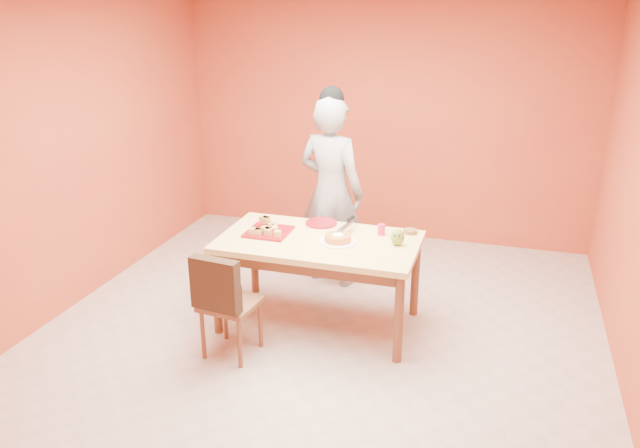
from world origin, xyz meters
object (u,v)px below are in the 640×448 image
(dining_chair, at_px, (229,302))
(magenta_glass, at_px, (381,230))
(sponge_cake, at_px, (338,238))
(egg_ornament, at_px, (398,237))
(checker_tin, at_px, (410,231))
(dining_table, at_px, (319,250))
(red_dinner_plate, at_px, (321,223))
(person, at_px, (331,192))
(pastry_platter, at_px, (269,232))

(dining_chair, relative_size, magenta_glass, 9.65)
(dining_chair, bearing_deg, sponge_cake, 50.14)
(dining_chair, bearing_deg, egg_ornament, 38.84)
(sponge_cake, xyz_separation_m, checker_tin, (0.51, 0.37, -0.02))
(dining_table, xyz_separation_m, red_dinner_plate, (-0.09, 0.35, 0.10))
(person, relative_size, red_dinner_plate, 6.54)
(dining_chair, bearing_deg, checker_tin, 46.80)
(egg_ornament, relative_size, checker_tin, 1.19)
(dining_table, relative_size, pastry_platter, 4.60)
(red_dinner_plate, bearing_deg, magenta_glass, -10.59)
(magenta_glass, bearing_deg, pastry_platter, -165.35)
(magenta_glass, xyz_separation_m, checker_tin, (0.22, 0.10, -0.03))
(egg_ornament, distance_m, magenta_glass, 0.25)
(dining_table, bearing_deg, person, 99.65)
(dining_table, xyz_separation_m, dining_chair, (-0.50, -0.66, -0.22))
(pastry_platter, bearing_deg, dining_chair, -95.04)
(egg_ornament, bearing_deg, dining_table, -152.90)
(dining_table, distance_m, sponge_cake, 0.21)
(checker_tin, bearing_deg, person, 148.62)
(pastry_platter, xyz_separation_m, red_dinner_plate, (0.35, 0.34, -0.00))
(sponge_cake, distance_m, magenta_glass, 0.40)
(pastry_platter, bearing_deg, checker_tin, 16.76)
(sponge_cake, relative_size, magenta_glass, 2.37)
(pastry_platter, relative_size, checker_tin, 3.09)
(magenta_glass, bearing_deg, dining_chair, -136.56)
(dining_chair, distance_m, magenta_glass, 1.37)
(dining_table, bearing_deg, red_dinner_plate, 103.72)
(dining_chair, height_order, sponge_cake, dining_chair)
(dining_table, bearing_deg, dining_chair, -127.06)
(red_dinner_plate, relative_size, egg_ornament, 2.03)
(dining_table, relative_size, checker_tin, 14.21)
(person, bearing_deg, egg_ornament, 148.38)
(dining_table, bearing_deg, pastry_platter, 178.26)
(checker_tin, bearing_deg, dining_chair, -139.42)
(dining_chair, distance_m, egg_ornament, 1.39)
(pastry_platter, height_order, egg_ornament, egg_ornament)
(sponge_cake, height_order, egg_ornament, egg_ornament)
(dining_chair, xyz_separation_m, person, (0.35, 1.51, 0.45))
(pastry_platter, xyz_separation_m, checker_tin, (1.12, 0.34, 0.01))
(dining_chair, xyz_separation_m, red_dinner_plate, (0.41, 1.01, 0.32))
(person, bearing_deg, dining_chair, 90.94)
(dining_table, bearing_deg, magenta_glass, 28.33)
(person, relative_size, egg_ornament, 13.27)
(red_dinner_plate, xyz_separation_m, egg_ornament, (0.71, -0.29, 0.06))
(dining_table, xyz_separation_m, sponge_cake, (0.17, -0.02, 0.13))
(dining_table, distance_m, person, 0.89)
(dining_table, relative_size, sponge_cake, 7.57)
(dining_chair, distance_m, pastry_platter, 0.75)
(person, bearing_deg, sponge_cake, 123.62)
(dining_chair, relative_size, sponge_cake, 4.07)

